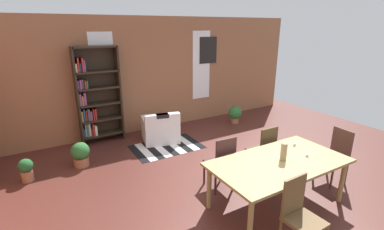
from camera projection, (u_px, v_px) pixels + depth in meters
ground_plane at (242, 188)px, 4.72m from camera, size 9.97×9.97×0.00m
back_wall_brick at (156, 74)px, 7.18m from camera, size 8.67×0.12×2.87m
window_pane_0 at (104, 73)px, 6.43m from camera, size 0.55×0.02×1.86m
window_pane_1 at (201, 66)px, 7.72m from camera, size 0.55×0.02×1.86m
dining_table at (279, 165)px, 4.08m from camera, size 2.06×1.10×0.74m
vase_on_table at (284, 152)px, 4.06m from camera, size 0.09×0.09×0.27m
tealight_candle_0 at (295, 144)px, 4.58m from camera, size 0.04×0.04×0.05m
tealight_candle_1 at (307, 155)px, 4.20m from camera, size 0.04×0.04×0.04m
tealight_candle_2 at (284, 150)px, 4.38m from camera, size 0.04×0.04×0.03m
dining_chair_near_left at (300, 214)px, 3.27m from camera, size 0.41×0.41×0.95m
dining_chair_far_left at (222, 161)px, 4.54m from camera, size 0.42×0.42×0.95m
dining_chair_far_right at (263, 149)px, 4.99m from camera, size 0.40×0.40×0.95m
dining_chair_head_right at (336, 154)px, 4.80m from camera, size 0.43×0.43×0.95m
bookshelf_tall at (96, 97)px, 6.31m from camera, size 0.97×0.31×2.22m
armchair_white at (160, 130)px, 6.58m from camera, size 0.96×0.96×0.75m
potted_plant_by_shelf at (26, 169)px, 4.86m from camera, size 0.24×0.24×0.42m
potted_plant_corner at (235, 114)px, 7.82m from camera, size 0.38×0.38×0.48m
potted_plant_window at (80, 154)px, 5.39m from camera, size 0.35×0.35×0.49m
striped_rug at (167, 147)px, 6.31m from camera, size 1.54×1.00×0.01m
framed_picture at (208, 50)px, 7.70m from camera, size 0.56×0.03×0.72m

